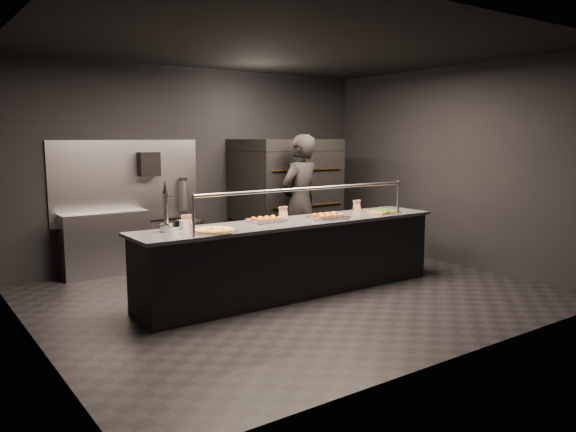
{
  "coord_description": "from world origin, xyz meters",
  "views": [
    {
      "loc": [
        -4.02,
        -5.51,
        1.93
      ],
      "look_at": [
        0.05,
        0.2,
        0.95
      ],
      "focal_mm": 35.0,
      "sensor_mm": 36.0,
      "label": 1
    }
  ],
  "objects_px": {
    "square_pizza": "(383,212)",
    "worker": "(300,203)",
    "slider_tray_a": "(266,220)",
    "beer_tap": "(166,217)",
    "service_counter": "(294,257)",
    "slider_tray_b": "(328,216)",
    "trash_bin": "(190,243)",
    "round_pizza": "(214,230)",
    "pizza_oven": "(285,198)",
    "prep_shelf": "(106,244)",
    "fire_extinguisher": "(184,195)",
    "towel_dispenser": "(149,164)"
  },
  "relations": [
    {
      "from": "beer_tap",
      "to": "slider_tray_b",
      "type": "xyz_separation_m",
      "value": [
        2.06,
        -0.26,
        -0.13
      ]
    },
    {
      "from": "fire_extinguisher",
      "to": "trash_bin",
      "type": "height_order",
      "value": "fire_extinguisher"
    },
    {
      "from": "pizza_oven",
      "to": "trash_bin",
      "type": "relative_size",
      "value": 2.7
    },
    {
      "from": "service_counter",
      "to": "slider_tray_b",
      "type": "height_order",
      "value": "service_counter"
    },
    {
      "from": "pizza_oven",
      "to": "square_pizza",
      "type": "xyz_separation_m",
      "value": [
        0.2,
        -2.03,
        -0.03
      ]
    },
    {
      "from": "round_pizza",
      "to": "slider_tray_a",
      "type": "bearing_deg",
      "value": 17.93
    },
    {
      "from": "beer_tap",
      "to": "worker",
      "type": "bearing_deg",
      "value": 19.05
    },
    {
      "from": "slider_tray_a",
      "to": "square_pizza",
      "type": "height_order",
      "value": "slider_tray_a"
    },
    {
      "from": "pizza_oven",
      "to": "trash_bin",
      "type": "distance_m",
      "value": 1.72
    },
    {
      "from": "prep_shelf",
      "to": "beer_tap",
      "type": "height_order",
      "value": "beer_tap"
    },
    {
      "from": "square_pizza",
      "to": "round_pizza",
      "type": "bearing_deg",
      "value": -179.63
    },
    {
      "from": "pizza_oven",
      "to": "beer_tap",
      "type": "height_order",
      "value": "pizza_oven"
    },
    {
      "from": "prep_shelf",
      "to": "slider_tray_a",
      "type": "bearing_deg",
      "value": -59.75
    },
    {
      "from": "towel_dispenser",
      "to": "worker",
      "type": "height_order",
      "value": "worker"
    },
    {
      "from": "towel_dispenser",
      "to": "slider_tray_b",
      "type": "distance_m",
      "value": 2.89
    },
    {
      "from": "square_pizza",
      "to": "worker",
      "type": "height_order",
      "value": "worker"
    },
    {
      "from": "service_counter",
      "to": "round_pizza",
      "type": "relative_size",
      "value": 8.26
    },
    {
      "from": "round_pizza",
      "to": "worker",
      "type": "relative_size",
      "value": 0.25
    },
    {
      "from": "towel_dispenser",
      "to": "trash_bin",
      "type": "xyz_separation_m",
      "value": [
        0.51,
        -0.25,
        -1.2
      ]
    },
    {
      "from": "round_pizza",
      "to": "square_pizza",
      "type": "relative_size",
      "value": 1.12
    },
    {
      "from": "towel_dispenser",
      "to": "trash_bin",
      "type": "bearing_deg",
      "value": -26.41
    },
    {
      "from": "fire_extinguisher",
      "to": "slider_tray_b",
      "type": "distance_m",
      "value": 2.62
    },
    {
      "from": "slider_tray_b",
      "to": "service_counter",
      "type": "bearing_deg",
      "value": 168.96
    },
    {
      "from": "worker",
      "to": "pizza_oven",
      "type": "bearing_deg",
      "value": -125.36
    },
    {
      "from": "round_pizza",
      "to": "square_pizza",
      "type": "bearing_deg",
      "value": 0.37
    },
    {
      "from": "towel_dispenser",
      "to": "trash_bin",
      "type": "height_order",
      "value": "towel_dispenser"
    },
    {
      "from": "square_pizza",
      "to": "worker",
      "type": "bearing_deg",
      "value": 115.77
    },
    {
      "from": "prep_shelf",
      "to": "square_pizza",
      "type": "xyz_separation_m",
      "value": [
        3.0,
        -2.45,
        0.49
      ]
    },
    {
      "from": "beer_tap",
      "to": "slider_tray_a",
      "type": "bearing_deg",
      "value": -1.96
    },
    {
      "from": "prep_shelf",
      "to": "trash_bin",
      "type": "height_order",
      "value": "prep_shelf"
    },
    {
      "from": "fire_extinguisher",
      "to": "round_pizza",
      "type": "height_order",
      "value": "fire_extinguisher"
    },
    {
      "from": "round_pizza",
      "to": "slider_tray_a",
      "type": "distance_m",
      "value": 0.9
    },
    {
      "from": "trash_bin",
      "to": "slider_tray_a",
      "type": "bearing_deg",
      "value": -88.02
    },
    {
      "from": "beer_tap",
      "to": "slider_tray_a",
      "type": "xyz_separation_m",
      "value": [
        1.28,
        -0.04,
        -0.14
      ]
    },
    {
      "from": "trash_bin",
      "to": "worker",
      "type": "relative_size",
      "value": 0.36
    },
    {
      "from": "pizza_oven",
      "to": "fire_extinguisher",
      "type": "bearing_deg",
      "value": 162.11
    },
    {
      "from": "towel_dispenser",
      "to": "slider_tray_a",
      "type": "distance_m",
      "value": 2.41
    },
    {
      "from": "service_counter",
      "to": "trash_bin",
      "type": "relative_size",
      "value": 5.79
    },
    {
      "from": "service_counter",
      "to": "round_pizza",
      "type": "bearing_deg",
      "value": -172.79
    },
    {
      "from": "slider_tray_b",
      "to": "trash_bin",
      "type": "relative_size",
      "value": 0.76
    },
    {
      "from": "trash_bin",
      "to": "service_counter",
      "type": "bearing_deg",
      "value": -79.63
    },
    {
      "from": "fire_extinguisher",
      "to": "prep_shelf",
      "type": "bearing_deg",
      "value": -176.34
    },
    {
      "from": "pizza_oven",
      "to": "worker",
      "type": "distance_m",
      "value": 0.95
    },
    {
      "from": "fire_extinguisher",
      "to": "round_pizza",
      "type": "xyz_separation_m",
      "value": [
        -0.83,
        -2.55,
        -0.12
      ]
    },
    {
      "from": "towel_dispenser",
      "to": "fire_extinguisher",
      "type": "relative_size",
      "value": 0.69
    },
    {
      "from": "prep_shelf",
      "to": "round_pizza",
      "type": "xyz_separation_m",
      "value": [
        0.42,
        -2.47,
        0.49
      ]
    },
    {
      "from": "fire_extinguisher",
      "to": "square_pizza",
      "type": "height_order",
      "value": "fire_extinguisher"
    },
    {
      "from": "prep_shelf",
      "to": "round_pizza",
      "type": "distance_m",
      "value": 2.55
    },
    {
      "from": "service_counter",
      "to": "worker",
      "type": "height_order",
      "value": "worker"
    },
    {
      "from": "beer_tap",
      "to": "square_pizza",
      "type": "height_order",
      "value": "beer_tap"
    }
  ]
}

